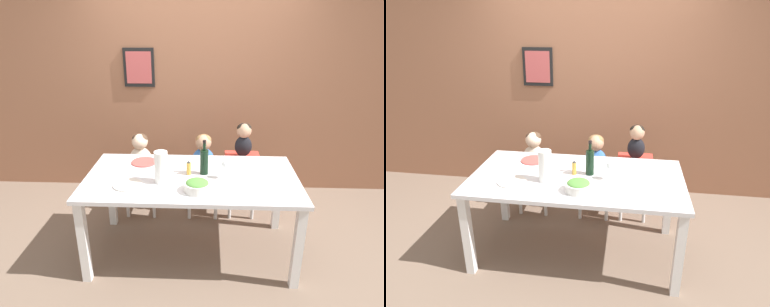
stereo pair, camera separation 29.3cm
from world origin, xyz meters
TOP-DOWN VIEW (x-y plane):
  - ground_plane at (0.00, 0.00)m, footprint 14.00×14.00m
  - wall_back at (-0.00, 1.37)m, footprint 10.00×0.09m
  - dining_table at (0.00, 0.00)m, footprint 1.81×0.96m
  - chair_far_left at (-0.58, 0.70)m, footprint 0.42×0.38m
  - chair_far_center at (0.09, 0.70)m, footprint 0.42×0.38m
  - chair_right_highchair at (0.51, 0.70)m, footprint 0.36×0.32m
  - person_child_left at (-0.58, 0.70)m, footprint 0.25×0.17m
  - person_child_center at (0.09, 0.70)m, footprint 0.25×0.17m
  - person_baby_right at (0.51, 0.70)m, footprint 0.18×0.16m
  - wine_bottle at (0.11, 0.05)m, footprint 0.07×0.07m
  - paper_towel_roll at (-0.24, -0.13)m, footprint 0.11×0.11m
  - wine_glass_near at (0.29, -0.03)m, footprint 0.07×0.07m
  - salad_bowl_large at (0.06, -0.27)m, footprint 0.21×0.21m
  - dinner_plate_front_left at (-0.51, -0.20)m, footprint 0.24×0.24m
  - dinner_plate_back_left at (-0.46, 0.27)m, footprint 0.24×0.24m
  - condiment_bottle_hot_sauce at (-0.03, 0.03)m, footprint 0.04×0.04m

SIDE VIEW (x-z plane):
  - ground_plane at x=0.00m, z-range 0.00..0.00m
  - chair_far_left at x=-0.58m, z-range 0.15..0.59m
  - chair_far_center at x=0.09m, z-range 0.15..0.59m
  - chair_right_highchair at x=0.51m, z-range 0.19..0.87m
  - dining_table at x=0.00m, z-range 0.29..1.06m
  - person_child_left at x=-0.58m, z-range 0.46..0.92m
  - person_child_center at x=0.09m, z-range 0.46..0.92m
  - dinner_plate_front_left at x=-0.51m, z-range 0.77..0.78m
  - dinner_plate_back_left at x=-0.46m, z-range 0.77..0.78m
  - salad_bowl_large at x=0.06m, z-range 0.77..0.86m
  - condiment_bottle_hot_sauce at x=-0.03m, z-range 0.77..0.90m
  - wine_bottle at x=0.11m, z-range 0.74..1.04m
  - wine_glass_near at x=0.29m, z-range 0.81..0.97m
  - person_baby_right at x=0.51m, z-range 0.71..1.07m
  - paper_towel_roll at x=-0.24m, z-range 0.77..1.04m
  - wall_back at x=0.00m, z-range 0.00..2.70m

